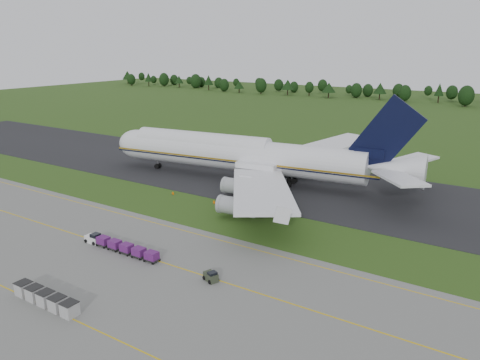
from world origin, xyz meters
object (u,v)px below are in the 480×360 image
Objects in this scene: utility_cart at (211,277)px; uld_row at (46,298)px; baggage_train at (119,246)px; aircraft at (245,155)px; edge_markers at (193,198)px.

uld_row is (-14.31, -16.98, 0.35)m from utility_cart.
utility_cart is 0.22× the size of uld_row.
baggage_train is at bearing 179.95° from utility_cart.
baggage_train is 1.41× the size of uld_row.
uld_row is (4.42, -16.99, 0.06)m from baggage_train.
baggage_train is at bearing 104.57° from uld_row.
baggage_train is 18.73m from utility_cart.
aircraft reaches higher than baggage_train.
utility_cart is at bearing -47.80° from edge_markers.
aircraft reaches higher than edge_markers.
edge_markers is (-1.62, -19.22, -6.30)m from aircraft.
baggage_train reaches higher than utility_cart.
baggage_train is (5.22, -47.40, -5.63)m from aircraft.
aircraft is 32.11× the size of utility_cart.
aircraft is 53.45m from utility_cart.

